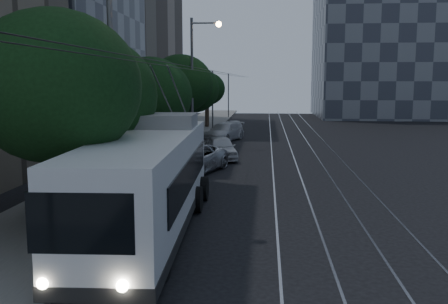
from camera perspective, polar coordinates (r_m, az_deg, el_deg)
ground at (r=18.52m, az=5.12°, el=-7.72°), size 120.00×120.00×0.00m
sidewalk at (r=38.85m, az=-6.11°, el=0.75°), size 5.00×90.00×0.15m
tram_rails at (r=38.24m, az=8.76°, el=0.48°), size 4.52×90.00×0.02m
overhead_wires at (r=38.16m, az=-2.45°, el=5.77°), size 2.23×90.00×6.00m
building_distant_right at (r=75.36m, az=19.28°, el=13.01°), size 22.00×18.00×24.00m
trolleybus at (r=16.88m, az=-8.45°, el=-3.25°), size 3.13×12.72×5.63m
pickup_silver at (r=27.41m, az=-3.83°, el=-0.84°), size 4.08×6.09×1.55m
car_white_a at (r=32.24m, az=-0.37°, el=0.48°), size 2.71×4.66×1.49m
car_white_b at (r=42.19m, az=-0.01°, el=2.31°), size 3.66×5.58×1.50m
car_white_c at (r=45.27m, az=0.43°, el=2.57°), size 2.20×4.11×1.29m
car_white_d at (r=47.99m, az=1.14°, el=2.90°), size 1.60×3.84×1.30m
tree_0 at (r=16.05m, az=-18.68°, el=7.05°), size 5.19×5.19×7.22m
tree_1 at (r=20.09m, az=-15.23°, el=6.14°), size 5.32×5.32×6.85m
tree_2 at (r=27.67m, az=-8.50°, el=6.37°), size 4.68×4.68×6.36m
tree_3 at (r=40.41m, az=-4.97°, el=7.76°), size 5.20×5.20×7.14m
tree_4 at (r=43.44m, az=-3.60°, el=7.20°), size 4.61×4.61×6.42m
tree_5 at (r=53.70m, az=-1.97°, el=7.21°), size 3.89×3.89×5.95m
streetlamp_near at (r=17.74m, az=-11.50°, el=9.88°), size 2.27×0.44×9.30m
streetlamp_far at (r=38.35m, az=-3.06°, el=9.37°), size 2.36×0.44×9.71m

